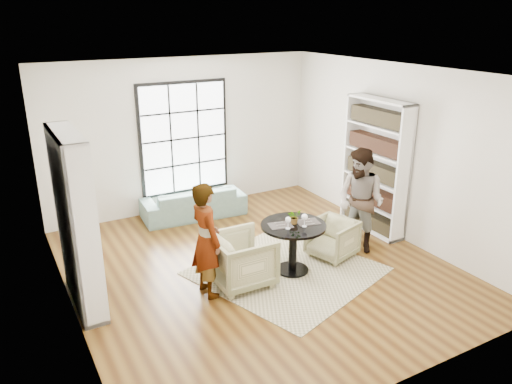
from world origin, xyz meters
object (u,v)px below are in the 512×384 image
pedestal_table (293,238)px  sofa (194,202)px  armchair_right (332,239)px  wine_glass_left (288,220)px  person_right (361,201)px  person_left (206,240)px  armchair_left (242,260)px  wine_glass_right (305,217)px  flower_centerpiece (294,216)px

pedestal_table → sofa: bearing=99.6°
pedestal_table → armchair_right: size_ratio=1.43×
armchair_right → wine_glass_left: size_ratio=3.67×
armchair_right → person_right: (0.55, 0.00, 0.55)m
armchair_right → wine_glass_left: 1.19m
pedestal_table → person_left: bearing=177.8°
armchair_left → person_right: (2.24, 0.06, 0.48)m
sofa → wine_glass_left: 2.99m
wine_glass_right → flower_centerpiece: bearing=110.8°
wine_glass_left → person_right: bearing=7.7°
pedestal_table → armchair_right: bearing=7.8°
armchair_right → person_left: 2.30m
pedestal_table → flower_centerpiece: bearing=44.7°
person_left → flower_centerpiece: (1.43, -0.02, 0.07)m
pedestal_table → armchair_right: pedestal_table is taller
armchair_left → person_right: person_right is taller
person_right → wine_glass_right: person_right is taller
sofa → armchair_left: (-0.38, -2.76, 0.10)m
pedestal_table → wine_glass_left: 0.40m
pedestal_table → armchair_right: 0.88m
armchair_left → person_left: person_left is taller
wine_glass_left → flower_centerpiece: bearing=33.3°
armchair_left → sofa: bearing=-7.0°
sofa → armchair_right: size_ratio=2.86×
armchair_right → wine_glass_right: 1.00m
sofa → wine_glass_right: bearing=105.0°
person_left → flower_centerpiece: bearing=-94.8°
person_right → wine_glass_left: 1.56m
person_left → wine_glass_right: 1.51m
armchair_left → person_right: bearing=-87.7°
sofa → person_right: (1.86, -2.70, 0.58)m
pedestal_table → armchair_right: (0.84, 0.11, -0.25)m
person_left → person_right: (2.79, 0.06, 0.04)m
wine_glass_right → flower_centerpiece: (-0.07, 0.18, -0.03)m
pedestal_table → person_left: (-1.40, 0.05, 0.26)m
sofa → person_right: size_ratio=1.14×
sofa → person_left: person_left is taller
person_right → wine_glass_right: size_ratio=8.52×
person_left → flower_centerpiece: 1.43m
sofa → armchair_left: armchair_left is taller
person_right → pedestal_table: bearing=-100.3°
armchair_right → person_left: size_ratio=0.42×
person_right → person_left: bearing=-103.8°
armchair_left → wine_glass_left: (0.69, -0.15, 0.53)m
flower_centerpiece → pedestal_table: bearing=-135.3°
person_left → wine_glass_left: size_ratio=8.80×
wine_glass_left → wine_glass_right: wine_glass_right is taller
armchair_left → person_left: 0.70m
armchair_left → person_left: (-0.55, -0.00, 0.44)m
wine_glass_left → wine_glass_right: 0.26m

